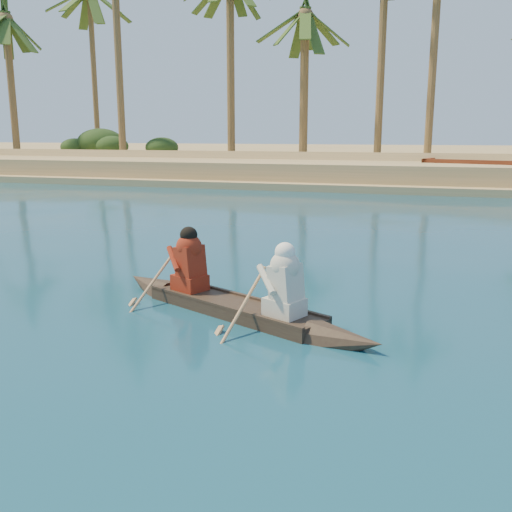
% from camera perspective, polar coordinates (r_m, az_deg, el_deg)
% --- Properties ---
extents(sandy_embankment, '(150.00, 51.00, 1.50)m').
position_cam_1_polar(sandy_embankment, '(53.06, 21.67, 8.84)').
color(sandy_embankment, tan).
rests_on(sandy_embankment, ground).
extents(palm_grove, '(110.00, 14.00, 16.00)m').
position_cam_1_polar(palm_grove, '(41.47, 23.73, 18.32)').
color(palm_grove, '#364A1A').
rests_on(palm_grove, ground).
extents(shrub_cluster, '(100.00, 6.00, 2.40)m').
position_cam_1_polar(shrub_cluster, '(37.72, 23.40, 8.67)').
color(shrub_cluster, black).
rests_on(shrub_cluster, ground).
extents(canoe, '(5.33, 2.99, 1.52)m').
position_cam_1_polar(canoe, '(9.35, -2.25, -4.04)').
color(canoe, '#382C1F').
rests_on(canoe, ground).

